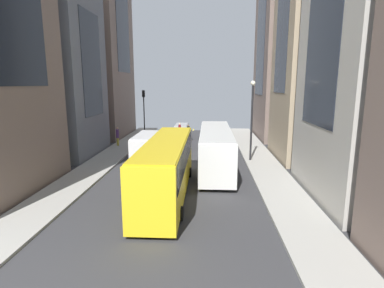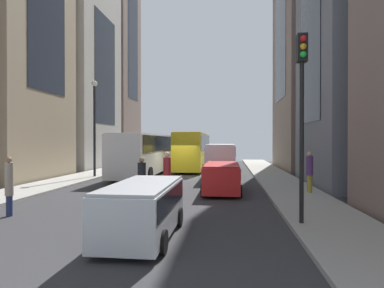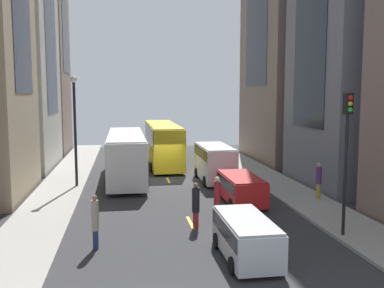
# 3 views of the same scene
# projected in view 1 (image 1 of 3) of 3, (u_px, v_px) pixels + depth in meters

# --- Properties ---
(ground_plane) EXTENTS (41.53, 41.53, 0.00)m
(ground_plane) POSITION_uv_depth(u_px,v_px,m) (182.00, 165.00, 27.44)
(ground_plane) COLOR #333335
(sidewalk_west) EXTENTS (2.99, 44.00, 0.15)m
(sidewalk_west) POSITION_uv_depth(u_px,v_px,m) (264.00, 165.00, 27.04)
(sidewalk_west) COLOR #9E9B93
(sidewalk_west) RESTS_ON ground
(sidewalk_east) EXTENTS (2.99, 44.00, 0.15)m
(sidewalk_east) POSITION_uv_depth(u_px,v_px,m) (102.00, 163.00, 27.81)
(sidewalk_east) COLOR #9E9B93
(sidewalk_east) RESTS_ON ground
(lane_stripe_0) EXTENTS (0.16, 2.00, 0.01)m
(lane_stripe_0) POSITION_uv_depth(u_px,v_px,m) (193.00, 130.00, 48.01)
(lane_stripe_0) COLOR yellow
(lane_stripe_0) RESTS_ON ground
(lane_stripe_1) EXTENTS (0.16, 2.00, 0.01)m
(lane_stripe_1) POSITION_uv_depth(u_px,v_px,m) (189.00, 143.00, 37.73)
(lane_stripe_1) COLOR yellow
(lane_stripe_1) RESTS_ON ground
(lane_stripe_2) EXTENTS (0.16, 2.00, 0.01)m
(lane_stripe_2) POSITION_uv_depth(u_px,v_px,m) (182.00, 165.00, 27.44)
(lane_stripe_2) COLOR yellow
(lane_stripe_2) RESTS_ON ground
(lane_stripe_3) EXTENTS (0.16, 2.00, 0.01)m
(lane_stripe_3) POSITION_uv_depth(u_px,v_px,m) (165.00, 213.00, 17.15)
(lane_stripe_3) COLOR yellow
(lane_stripe_3) RESTS_ON ground
(building_west_0) EXTENTS (9.70, 10.87, 25.34)m
(building_west_0) POSITION_uv_depth(u_px,v_px,m) (299.00, 39.00, 39.18)
(building_west_0) COLOR #7A665B
(building_west_0) RESTS_ON ground
(building_west_1) EXTENTS (7.10, 8.33, 27.90)m
(building_west_1) POSITION_uv_depth(u_px,v_px,m) (324.00, 5.00, 27.30)
(building_west_1) COLOR tan
(building_west_1) RESTS_ON ground
(building_west_2) EXTENTS (6.42, 9.71, 20.46)m
(building_west_2) POSITION_uv_depth(u_px,v_px,m) (380.00, 29.00, 17.69)
(building_west_2) COLOR #B7B2A8
(building_west_2) RESTS_ON ground
(building_east_1) EXTENTS (9.99, 8.71, 17.82)m
(building_east_1) POSITION_uv_depth(u_px,v_px,m) (42.00, 65.00, 29.89)
(building_east_1) COLOR slate
(building_east_1) RESTS_ON ground
(city_bus_white) EXTENTS (2.80, 12.22, 3.35)m
(city_bus_white) POSITION_uv_depth(u_px,v_px,m) (216.00, 146.00, 25.82)
(city_bus_white) COLOR silver
(city_bus_white) RESTS_ON ground
(streetcar_yellow) EXTENTS (2.70, 12.33, 3.59)m
(streetcar_yellow) POSITION_uv_depth(u_px,v_px,m) (167.00, 163.00, 19.71)
(streetcar_yellow) COLOR yellow
(streetcar_yellow) RESTS_ON ground
(delivery_van_white) EXTENTS (2.25, 5.45, 2.58)m
(delivery_van_white) POSITION_uv_depth(u_px,v_px,m) (147.00, 146.00, 28.15)
(delivery_van_white) COLOR white
(delivery_van_white) RESTS_ON ground
(car_silver_0) EXTENTS (1.87, 4.22, 1.59)m
(car_silver_0) POSITION_uv_depth(u_px,v_px,m) (182.00, 129.00, 42.48)
(car_silver_0) COLOR #B7BABF
(car_silver_0) RESTS_ON ground
(car_red_1) EXTENTS (2.05, 4.57, 1.58)m
(car_red_1) POSITION_uv_depth(u_px,v_px,m) (156.00, 140.00, 34.41)
(car_red_1) COLOR red
(car_red_1) RESTS_ON ground
(pedestrian_waiting_curb) EXTENTS (0.35, 0.35, 2.12)m
(pedestrian_waiting_curb) POSITION_uv_depth(u_px,v_px,m) (188.00, 133.00, 38.30)
(pedestrian_waiting_curb) COLOR maroon
(pedestrian_waiting_curb) RESTS_ON ground
(pedestrian_crossing_near) EXTENTS (0.30, 0.30, 2.21)m
(pedestrian_crossing_near) POSITION_uv_depth(u_px,v_px,m) (223.00, 130.00, 40.22)
(pedestrian_crossing_near) COLOR navy
(pedestrian_crossing_near) RESTS_ON ground
(pedestrian_crossing_mid) EXTENTS (0.32, 0.32, 2.35)m
(pedestrian_crossing_mid) POSITION_uv_depth(u_px,v_px,m) (180.00, 132.00, 38.13)
(pedestrian_crossing_mid) COLOR navy
(pedestrian_crossing_mid) RESTS_ON ground
(pedestrian_walking_far) EXTENTS (0.34, 0.34, 2.12)m
(pedestrian_walking_far) POSITION_uv_depth(u_px,v_px,m) (118.00, 136.00, 34.98)
(pedestrian_walking_far) COLOR gold
(pedestrian_walking_far) RESTS_ON ground
(traffic_light_near_corner) EXTENTS (0.32, 0.44, 6.12)m
(traffic_light_near_corner) POSITION_uv_depth(u_px,v_px,m) (144.00, 105.00, 40.48)
(traffic_light_near_corner) COLOR black
(traffic_light_near_corner) RESTS_ON ground
(streetlamp_near) EXTENTS (0.44, 0.44, 7.23)m
(streetlamp_near) POSITION_uv_depth(u_px,v_px,m) (252.00, 112.00, 27.74)
(streetlamp_near) COLOR black
(streetlamp_near) RESTS_ON ground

